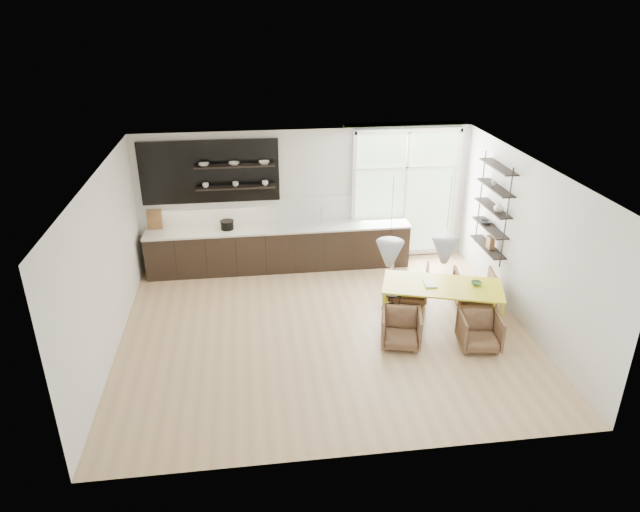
# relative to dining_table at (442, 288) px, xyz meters

# --- Properties ---
(room) EXTENTS (7.02, 6.01, 2.91)m
(room) POSITION_rel_dining_table_xyz_m (-1.49, 1.07, 0.76)
(room) COLOR tan
(room) RESTS_ON ground
(kitchen_run) EXTENTS (5.54, 0.69, 2.75)m
(kitchen_run) POSITION_rel_dining_table_xyz_m (-2.77, 2.67, -0.10)
(kitchen_run) COLOR black
(kitchen_run) RESTS_ON ground
(right_shelving) EXTENTS (0.26, 1.22, 1.90)m
(right_shelving) POSITION_rel_dining_table_xyz_m (1.29, 1.15, 0.95)
(right_shelving) COLOR black
(right_shelving) RESTS_ON ground
(dining_table) EXTENTS (2.23, 1.50, 0.75)m
(dining_table) POSITION_rel_dining_table_xyz_m (0.00, 0.00, 0.00)
(dining_table) COLOR yellow
(dining_table) RESTS_ON ground
(armchair_back_left) EXTENTS (0.93, 0.94, 0.69)m
(armchair_back_left) POSITION_rel_dining_table_xyz_m (-0.31, 0.96, -0.35)
(armchair_back_left) COLOR brown
(armchair_back_left) RESTS_ON ground
(armchair_back_right) EXTENTS (0.83, 0.85, 0.67)m
(armchair_back_right) POSITION_rel_dining_table_xyz_m (0.85, 0.58, -0.36)
(armchair_back_right) COLOR brown
(armchair_back_right) RESTS_ON ground
(armchair_front_left) EXTENTS (0.78, 0.79, 0.60)m
(armchair_front_left) POSITION_rel_dining_table_xyz_m (-0.87, -0.60, -0.40)
(armchair_front_left) COLOR brown
(armchair_front_left) RESTS_ON ground
(armchair_front_right) EXTENTS (0.73, 0.75, 0.61)m
(armchair_front_right) POSITION_rel_dining_table_xyz_m (0.39, -0.84, -0.39)
(armchair_front_right) COLOR brown
(armchair_front_right) RESTS_ON ground
(wire_stool) EXTENTS (0.35, 0.35, 0.45)m
(wire_stool) POSITION_rel_dining_table_xyz_m (-0.79, 0.40, -0.41)
(wire_stool) COLOR black
(wire_stool) RESTS_ON ground
(table_book) EXTENTS (0.24, 0.30, 0.03)m
(table_book) POSITION_rel_dining_table_xyz_m (-0.31, 0.07, 0.06)
(table_book) COLOR white
(table_book) RESTS_ON dining_table
(table_bowl) EXTENTS (0.23, 0.23, 0.06)m
(table_bowl) POSITION_rel_dining_table_xyz_m (0.59, -0.06, 0.08)
(table_bowl) COLOR #4B764B
(table_bowl) RESTS_ON dining_table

